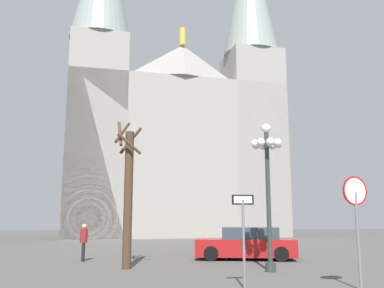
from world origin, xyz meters
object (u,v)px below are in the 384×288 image
at_px(street_lamp, 267,169).
at_px(bare_tree, 128,192).
at_px(stop_sign, 356,209).
at_px(pedestrian_walking, 84,239).
at_px(parked_car_near_red, 246,244).
at_px(cathedral, 174,126).
at_px(one_way_arrow_sign, 243,229).

bearing_deg(street_lamp, bare_tree, 163.90).
xyz_separation_m(stop_sign, pedestrian_walking, (-8.11, 8.34, -1.13)).
xyz_separation_m(stop_sign, parked_car_near_red, (-0.89, 8.26, -1.40)).
bearing_deg(bare_tree, pedestrian_walking, 123.00).
height_order(cathedral, street_lamp, cathedral).
bearing_deg(parked_car_near_red, bare_tree, -151.47).
bearing_deg(parked_car_near_red, street_lamp, -93.64).
distance_m(cathedral, stop_sign, 34.39).
height_order(cathedral, pedestrian_walking, cathedral).
relative_size(street_lamp, pedestrian_walking, 3.32).
distance_m(bare_tree, pedestrian_walking, 3.99).
bearing_deg(pedestrian_walking, one_way_arrow_sign, -56.62).
bearing_deg(cathedral, pedestrian_walking, -103.49).
relative_size(parked_car_near_red, pedestrian_walking, 2.97).
bearing_deg(one_way_arrow_sign, pedestrian_walking, 123.38).
relative_size(cathedral, street_lamp, 6.86).
xyz_separation_m(stop_sign, one_way_arrow_sign, (-2.96, 0.53, -0.53)).
distance_m(one_way_arrow_sign, street_lamp, 4.35).
height_order(one_way_arrow_sign, bare_tree, bare_tree).
bearing_deg(pedestrian_walking, bare_tree, -57.00).
bearing_deg(one_way_arrow_sign, cathedral, 88.65).
relative_size(cathedral, one_way_arrow_sign, 14.66).
height_order(cathedral, stop_sign, cathedral).
xyz_separation_m(bare_tree, pedestrian_walking, (-1.92, 2.96, -1.86)).
distance_m(cathedral, parked_car_near_red, 27.04).
bearing_deg(one_way_arrow_sign, bare_tree, 123.61).
distance_m(bare_tree, parked_car_near_red, 6.40).
xyz_separation_m(cathedral, bare_tree, (-3.99, -27.61, -8.74)).
bearing_deg(pedestrian_walking, parked_car_near_red, -0.64).
distance_m(one_way_arrow_sign, pedestrian_walking, 9.37).
bearing_deg(stop_sign, pedestrian_walking, 134.18).
relative_size(street_lamp, parked_car_near_red, 1.12).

